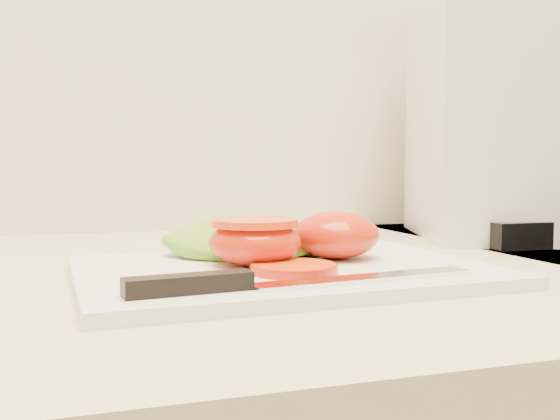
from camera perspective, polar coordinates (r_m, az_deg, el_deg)
name	(u,v)px	position (r m, az deg, el deg)	size (l,w,h in m)	color
cutting_board	(284,272)	(0.51, 0.35, -5.65)	(0.33, 0.24, 0.01)	white
tomato_half_dome	(336,235)	(0.55, 5.15, -2.26)	(0.08, 0.08, 0.04)	red
tomato_half_cut	(255,240)	(0.51, -2.30, -2.75)	(0.08, 0.08, 0.04)	red
tomato_slice_0	(294,268)	(0.48, 1.29, -5.35)	(0.06, 0.06, 0.01)	#FD5D1D
lettuce_leaf_0	(243,240)	(0.57, -3.40, -2.79)	(0.15, 0.10, 0.03)	#80C233
lettuce_leaf_1	(283,241)	(0.59, 0.30, -2.87)	(0.10, 0.07, 0.02)	#80C233
knife	(263,282)	(0.42, -1.61, -6.55)	(0.26, 0.04, 0.01)	silver
appliance	(500,121)	(0.86, 19.49, 7.71)	(0.20, 0.25, 0.30)	silver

